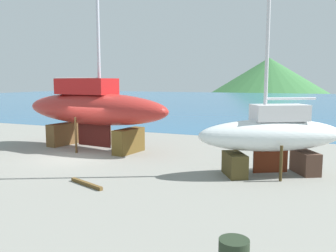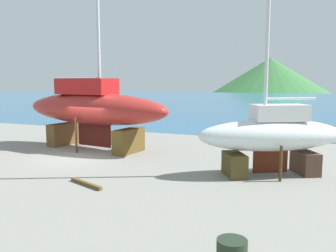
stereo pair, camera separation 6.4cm
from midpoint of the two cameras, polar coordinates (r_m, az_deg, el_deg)
name	(u,v)px [view 2 (the right image)]	position (r m, az deg, el deg)	size (l,w,h in m)	color
ground_plane	(33,170)	(16.65, -20.96, -6.66)	(49.14, 49.14, 0.00)	gray
sea_water	(257,101)	(72.01, 14.19, 3.98)	(169.98, 94.41, 0.01)	#2A628F
headland_hill	(270,88)	(194.17, 16.15, 5.86)	(105.18, 105.18, 32.13)	#39733C
sailboat_large_starboard	(93,108)	(20.54, -11.98, 2.89)	(10.09, 3.77, 15.43)	brown
sailboat_mid_port	(272,135)	(15.10, 16.59, -1.41)	(6.22, 4.64, 10.98)	#483D1E
timber_plank_far	(86,184)	(13.65, -13.01, -9.11)	(1.87, 0.14, 0.13)	brown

